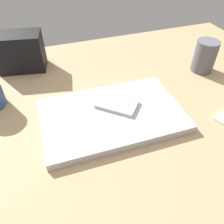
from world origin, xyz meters
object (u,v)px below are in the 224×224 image
Objects in this scene: desk_organizer at (20,52)px; pen_cup at (205,56)px; laptop_closed at (112,115)px; cell_phone_on_laptop at (117,104)px.

pen_cup is (-54.83, 20.41, -0.92)cm from desk_organizer.
desk_organizer reaches higher than laptop_closed.
cell_phone_on_laptop is at bearing -132.80° from laptop_closed.
pen_cup is at bearing 170.32° from desk_organizer.
desk_organizer is at bearing -57.96° from laptop_closed.
cell_phone_on_laptop is at bearing 136.16° from desk_organizer.
laptop_closed is at bearing 18.77° from pen_cup.
desk_organizer is at bearing -54.57° from cell_phone_on_laptop.
desk_organizer reaches higher than cell_phone_on_laptop.
laptop_closed is 2.95× the size of cell_phone_on_laptop.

